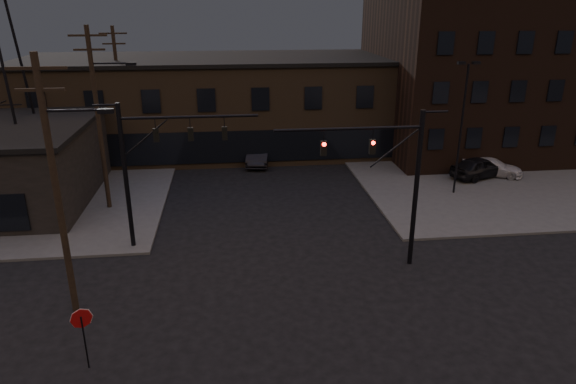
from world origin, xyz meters
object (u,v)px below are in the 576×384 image
object	(u,v)px
traffic_signal_far	(149,159)
stop_sign	(82,325)
parked_car_lot_a	(479,167)
parked_car_lot_b	(492,167)
car_crossing	(258,154)
traffic_signal_near	(395,173)

from	to	relation	value
traffic_signal_far	stop_sign	distance (m)	10.55
stop_sign	parked_car_lot_a	bearing A→B (deg)	38.02
parked_car_lot_b	car_crossing	world-z (taller)	car_crossing
stop_sign	parked_car_lot_b	xyz separation A→B (m)	(25.54, 19.44, -1.05)
traffic_signal_near	traffic_signal_far	distance (m)	12.57
car_crossing	parked_car_lot_b	bearing A→B (deg)	-9.35
parked_car_lot_a	parked_car_lot_b	world-z (taller)	parked_car_lot_a
traffic_signal_far	car_crossing	size ratio (longest dim) A/B	1.61
stop_sign	car_crossing	distance (m)	26.19
parked_car_lot_b	stop_sign	bearing A→B (deg)	155.69
traffic_signal_far	parked_car_lot_b	world-z (taller)	traffic_signal_far
car_crossing	stop_sign	bearing A→B (deg)	-99.39
car_crossing	traffic_signal_far	bearing A→B (deg)	-105.55
stop_sign	car_crossing	xyz separation A→B (m)	(7.81, 24.97, -1.03)
parked_car_lot_b	car_crossing	xyz separation A→B (m)	(-17.73, 5.53, 0.02)
parked_car_lot_a	stop_sign	bearing A→B (deg)	106.59
traffic_signal_near	parked_car_lot_b	bearing A→B (deg)	46.77
parked_car_lot_a	car_crossing	size ratio (longest dim) A/B	0.96
parked_car_lot_b	car_crossing	distance (m)	18.57
traffic_signal_far	car_crossing	distance (m)	16.88
stop_sign	parked_car_lot_a	xyz separation A→B (m)	(24.26, 18.97, -0.88)
traffic_signal_near	parked_car_lot_a	bearing A→B (deg)	48.86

